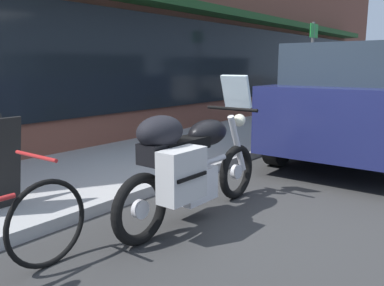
# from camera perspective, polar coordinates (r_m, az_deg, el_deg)

# --- Properties ---
(ground_plane) EXTENTS (80.00, 80.00, 0.00)m
(ground_plane) POSITION_cam_1_polar(r_m,az_deg,el_deg) (4.26, 8.21, -9.52)
(ground_plane) COLOR #303030
(storefront_building) EXTENTS (20.78, 0.90, 6.30)m
(storefront_building) POSITION_cam_1_polar(r_m,az_deg,el_deg) (11.49, 8.61, 18.85)
(storefront_building) COLOR brown
(storefront_building) RESTS_ON ground_plane
(sidewalk_curb) EXTENTS (30.00, 2.40, 0.12)m
(sidewalk_curb) POSITION_cam_1_polar(r_m,az_deg,el_deg) (13.28, 18.97, 4.21)
(sidewalk_curb) COLOR #A0A0A0
(sidewalk_curb) RESTS_ON ground_plane
(touring_motorcycle) EXTENTS (2.13, 0.67, 1.39)m
(touring_motorcycle) POSITION_cam_1_polar(r_m,az_deg,el_deg) (3.75, -0.30, -2.71)
(touring_motorcycle) COLOR black
(touring_motorcycle) RESTS_ON ground_plane
(parked_minivan) EXTENTS (4.90, 2.20, 1.78)m
(parked_minivan) POSITION_cam_1_polar(r_m,az_deg,el_deg) (7.21, 24.64, 5.71)
(parked_minivan) COLOR #191E4C
(parked_minivan) RESTS_ON ground_plane
(parking_sign_pole) EXTENTS (0.44, 0.07, 2.36)m
(parking_sign_pole) POSITION_cam_1_polar(r_m,az_deg,el_deg) (10.12, 16.63, 10.74)
(parking_sign_pole) COLOR #59595B
(parking_sign_pole) RESTS_ON sidewalk_curb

